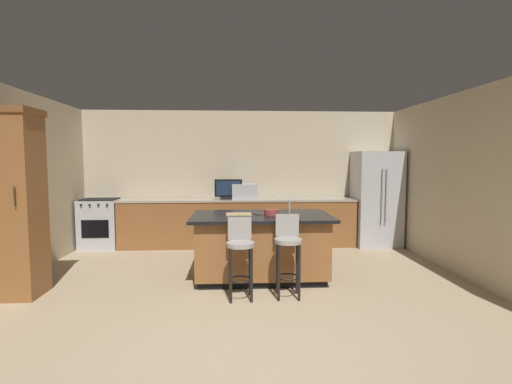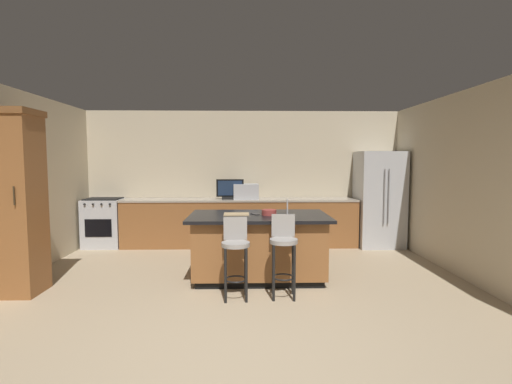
% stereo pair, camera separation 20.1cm
% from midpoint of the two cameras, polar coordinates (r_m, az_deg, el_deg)
% --- Properties ---
extents(ground_plane, '(19.11, 19.11, 0.00)m').
position_cam_midpoint_polar(ground_plane, '(3.48, -2.29, -24.02)').
color(ground_plane, tan).
extents(wall_back, '(6.74, 0.12, 2.66)m').
position_cam_midpoint_polar(wall_back, '(7.84, -2.90, 2.18)').
color(wall_back, beige).
rests_on(wall_back, ground_plane).
extents(wall_left, '(0.12, 5.18, 2.66)m').
position_cam_midpoint_polar(wall_left, '(6.28, -33.04, 0.81)').
color(wall_left, beige).
rests_on(wall_left, ground_plane).
extents(wall_right, '(0.12, 5.18, 2.66)m').
position_cam_midpoint_polar(wall_right, '(6.33, 27.29, 1.07)').
color(wall_right, beige).
rests_on(wall_right, ground_plane).
extents(counter_back, '(4.55, 0.62, 0.92)m').
position_cam_midpoint_polar(counter_back, '(7.55, -3.41, -4.53)').
color(counter_back, brown).
rests_on(counter_back, ground_plane).
extents(kitchen_island, '(1.94, 1.16, 0.91)m').
position_cam_midpoint_polar(kitchen_island, '(5.49, -0.30, -7.98)').
color(kitchen_island, black).
rests_on(kitchen_island, ground_plane).
extents(refrigerator, '(0.85, 0.79, 1.84)m').
position_cam_midpoint_polar(refrigerator, '(7.88, 16.65, -0.96)').
color(refrigerator, '#B7BABF').
rests_on(refrigerator, ground_plane).
extents(range_oven, '(0.70, 0.63, 0.94)m').
position_cam_midpoint_polar(range_oven, '(8.00, -22.68, -4.31)').
color(range_oven, '#B7BABF').
rests_on(range_oven, ground_plane).
extents(cabinet_tower, '(0.65, 0.57, 2.29)m').
position_cam_midpoint_polar(cabinet_tower, '(5.58, -33.23, -1.03)').
color(cabinet_tower, brown).
rests_on(cabinet_tower, ground_plane).
extents(microwave, '(0.48, 0.36, 0.29)m').
position_cam_midpoint_polar(microwave, '(7.47, -2.49, 0.08)').
color(microwave, '#B7BABF').
rests_on(microwave, counter_back).
extents(tv_monitor, '(0.52, 0.16, 0.39)m').
position_cam_midpoint_polar(tv_monitor, '(7.42, -4.89, 0.28)').
color(tv_monitor, black).
rests_on(tv_monitor, counter_back).
extents(sink_faucet_back, '(0.02, 0.02, 0.24)m').
position_cam_midpoint_polar(sink_faucet_back, '(7.58, -2.18, -0.06)').
color(sink_faucet_back, '#B2B2B7').
rests_on(sink_faucet_back, counter_back).
extents(sink_faucet_island, '(0.02, 0.02, 0.22)m').
position_cam_midpoint_polar(sink_faucet_island, '(5.44, 3.93, -2.20)').
color(sink_faucet_island, '#B2B2B7').
rests_on(sink_faucet_island, kitchen_island).
extents(bar_stool_left, '(0.34, 0.34, 0.98)m').
position_cam_midpoint_polar(bar_stool_left, '(4.70, -3.58, -8.68)').
color(bar_stool_left, gray).
rests_on(bar_stool_left, ground_plane).
extents(bar_stool_right, '(0.34, 0.34, 1.00)m').
position_cam_midpoint_polar(bar_stool_right, '(4.76, 3.53, -8.24)').
color(bar_stool_right, gray).
rests_on(bar_stool_right, ground_plane).
extents(fruit_bowl, '(0.21, 0.21, 0.07)m').
position_cam_midpoint_polar(fruit_bowl, '(5.39, 1.22, -3.03)').
color(fruit_bowl, '#993833').
rests_on(fruit_bowl, kitchen_island).
extents(cell_phone, '(0.14, 0.16, 0.01)m').
position_cam_midpoint_polar(cell_phone, '(5.45, -0.84, -3.29)').
color(cell_phone, black).
rests_on(cell_phone, kitchen_island).
extents(cutting_board, '(0.35, 0.26, 0.02)m').
position_cam_midpoint_polar(cutting_board, '(5.41, -3.63, -3.31)').
color(cutting_board, tan).
rests_on(cutting_board, kitchen_island).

